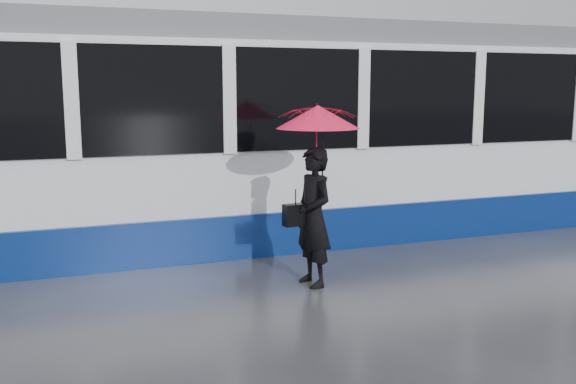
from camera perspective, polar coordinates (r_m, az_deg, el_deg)
name	(u,v)px	position (r m, az deg, el deg)	size (l,w,h in m)	color
ground	(298,282)	(7.98, 0.93, -7.97)	(90.00, 90.00, 0.00)	#2B2A30
rails	(241,237)	(10.26, -4.24, -4.01)	(34.00, 1.51, 0.02)	#3F3D38
tram	(240,135)	(10.01, -4.33, 5.10)	(26.00, 2.56, 3.35)	white
woman	(313,217)	(7.65, 2.26, -2.24)	(0.61, 0.40, 1.67)	black
umbrella	(318,133)	(7.54, 2.66, 5.24)	(1.12, 1.12, 1.13)	#FD154E
handbag	(296,215)	(7.58, 0.67, -2.03)	(0.31, 0.17, 0.44)	black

